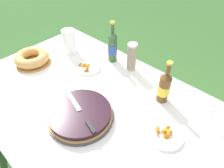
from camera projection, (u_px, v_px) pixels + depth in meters
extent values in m
plane|color=#335B28|center=(97.00, 155.00, 1.81)|extent=(16.00, 16.00, 0.00)
cube|color=brown|center=(92.00, 102.00, 1.34)|extent=(1.79, 1.15, 0.03)
cylinder|color=brown|center=(77.00, 63.00, 2.29)|extent=(0.06, 0.06, 0.69)
cube|color=white|center=(91.00, 100.00, 1.33)|extent=(1.80, 1.16, 0.00)
cube|color=white|center=(11.00, 165.00, 1.05)|extent=(1.80, 0.00, 0.10)
cube|color=white|center=(142.00, 68.00, 1.68)|extent=(1.80, 0.00, 0.10)
cube|color=white|center=(25.00, 55.00, 1.82)|extent=(0.00, 1.16, 0.10)
cylinder|color=#38383D|center=(81.00, 116.00, 1.21)|extent=(0.41, 0.41, 0.02)
cylinder|color=#B78447|center=(80.00, 114.00, 1.20)|extent=(0.39, 0.39, 0.01)
cylinder|color=black|center=(80.00, 112.00, 1.19)|extent=(0.37, 0.37, 0.03)
cube|color=silver|center=(73.00, 101.00, 1.24)|extent=(0.19, 0.07, 0.00)
cube|color=black|center=(91.00, 127.00, 1.09)|extent=(0.09, 0.04, 0.01)
cylinder|color=#B78447|center=(33.00, 62.00, 1.65)|extent=(0.30, 0.30, 0.01)
torus|color=tan|center=(32.00, 58.00, 1.62)|extent=(0.27, 0.27, 0.08)
cylinder|color=beige|center=(131.00, 64.00, 1.55)|extent=(0.07, 0.07, 0.09)
cylinder|color=beige|center=(131.00, 63.00, 1.54)|extent=(0.07, 0.07, 0.09)
cylinder|color=beige|center=(131.00, 61.00, 1.53)|extent=(0.07, 0.07, 0.09)
cylinder|color=beige|center=(131.00, 60.00, 1.52)|extent=(0.07, 0.07, 0.09)
cylinder|color=beige|center=(132.00, 59.00, 1.51)|extent=(0.07, 0.07, 0.09)
cylinder|color=beige|center=(132.00, 57.00, 1.50)|extent=(0.07, 0.07, 0.09)
cylinder|color=beige|center=(132.00, 56.00, 1.49)|extent=(0.07, 0.07, 0.09)
cylinder|color=beige|center=(132.00, 54.00, 1.49)|extent=(0.07, 0.07, 0.09)
cylinder|color=beige|center=(132.00, 53.00, 1.48)|extent=(0.07, 0.07, 0.09)
cylinder|color=beige|center=(132.00, 51.00, 1.47)|extent=(0.07, 0.07, 0.09)
cylinder|color=beige|center=(132.00, 50.00, 1.46)|extent=(0.07, 0.07, 0.09)
torus|color=beige|center=(133.00, 44.00, 1.43)|extent=(0.07, 0.07, 0.01)
cylinder|color=#2D562D|center=(112.00, 49.00, 1.60)|extent=(0.07, 0.07, 0.22)
cylinder|color=#334C93|center=(112.00, 49.00, 1.60)|extent=(0.07, 0.07, 0.08)
cone|color=#2D562D|center=(113.00, 34.00, 1.51)|extent=(0.07, 0.07, 0.04)
cylinder|color=#2D562D|center=(113.00, 28.00, 1.48)|extent=(0.03, 0.03, 0.06)
cylinder|color=gold|center=(113.00, 22.00, 1.45)|extent=(0.03, 0.03, 0.02)
cylinder|color=brown|center=(164.00, 89.00, 1.27)|extent=(0.08, 0.08, 0.19)
cylinder|color=yellow|center=(164.00, 90.00, 1.27)|extent=(0.08, 0.08, 0.07)
cone|color=brown|center=(167.00, 75.00, 1.19)|extent=(0.08, 0.08, 0.04)
cylinder|color=brown|center=(169.00, 69.00, 1.16)|extent=(0.03, 0.03, 0.06)
cylinder|color=gold|center=(170.00, 63.00, 1.13)|extent=(0.03, 0.03, 0.02)
cylinder|color=white|center=(165.00, 135.00, 1.12)|extent=(0.21, 0.21, 0.01)
torus|color=white|center=(165.00, 134.00, 1.11)|extent=(0.21, 0.21, 0.01)
cone|color=#CD6021|center=(168.00, 127.00, 1.12)|extent=(0.03, 0.03, 0.03)
cone|color=#B96D12|center=(166.00, 135.00, 1.09)|extent=(0.05, 0.05, 0.04)
cone|color=#CB670B|center=(164.00, 131.00, 1.10)|extent=(0.05, 0.05, 0.04)
cone|color=#B24D09|center=(158.00, 131.00, 1.10)|extent=(0.04, 0.04, 0.03)
cone|color=#B8731D|center=(157.00, 127.00, 1.12)|extent=(0.05, 0.05, 0.04)
cone|color=#BE7115|center=(171.00, 131.00, 1.10)|extent=(0.05, 0.05, 0.05)
cylinder|color=white|center=(88.00, 67.00, 1.59)|extent=(0.22, 0.22, 0.01)
torus|color=white|center=(88.00, 66.00, 1.58)|extent=(0.22, 0.22, 0.01)
cone|color=#BE7217|center=(87.00, 66.00, 1.57)|extent=(0.05, 0.05, 0.05)
cone|color=#BF6522|center=(87.00, 66.00, 1.58)|extent=(0.04, 0.04, 0.03)
cone|color=orange|center=(83.00, 65.00, 1.58)|extent=(0.06, 0.06, 0.04)
cone|color=#B05910|center=(87.00, 69.00, 1.53)|extent=(0.05, 0.05, 0.03)
cone|color=orange|center=(84.00, 64.00, 1.58)|extent=(0.05, 0.05, 0.03)
cone|color=#CE5B14|center=(88.00, 64.00, 1.59)|extent=(0.04, 0.04, 0.03)
cone|color=#C26022|center=(81.00, 64.00, 1.59)|extent=(0.05, 0.05, 0.04)
cone|color=#B06411|center=(86.00, 70.00, 1.53)|extent=(0.04, 0.04, 0.03)
cylinder|color=white|center=(70.00, 42.00, 1.69)|extent=(0.11, 0.11, 0.21)
cylinder|color=#9E7A56|center=(68.00, 30.00, 1.62)|extent=(0.04, 0.04, 0.00)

